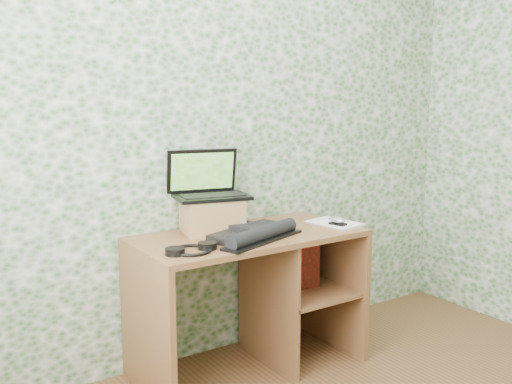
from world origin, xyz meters
TOP-DOWN VIEW (x-y plane):
  - wall_back at (0.00, 1.75)m, footprint 3.50×0.00m
  - desk at (0.08, 1.47)m, footprint 1.20×0.60m
  - riser at (-0.14, 1.58)m, footprint 0.35×0.31m
  - laptop at (-0.14, 1.63)m, footprint 0.43×0.35m
  - keyboard at (-0.03, 1.34)m, footprint 0.54×0.43m
  - headphones at (-0.41, 1.29)m, footprint 0.26×0.20m
  - notepad at (0.51, 1.35)m, footprint 0.24×0.31m
  - mouse at (0.49, 1.29)m, footprint 0.08×0.11m
  - pen at (0.54, 1.38)m, footprint 0.04×0.12m
  - red_box at (0.32, 1.44)m, footprint 0.26×0.11m

SIDE VIEW (x-z plane):
  - desk at x=0.08m, z-range 0.11..0.86m
  - red_box at x=0.32m, z-range 0.39..0.70m
  - notepad at x=0.51m, z-range 0.75..0.76m
  - headphones at x=-0.41m, z-range 0.75..0.78m
  - pen at x=0.54m, z-range 0.76..0.77m
  - keyboard at x=-0.03m, z-range 0.74..0.81m
  - mouse at x=0.49m, z-range 0.76..0.80m
  - riser at x=-0.14m, z-range 0.75..0.93m
  - laptop at x=-0.14m, z-range 0.86..1.12m
  - wall_back at x=0.00m, z-range -0.45..3.05m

